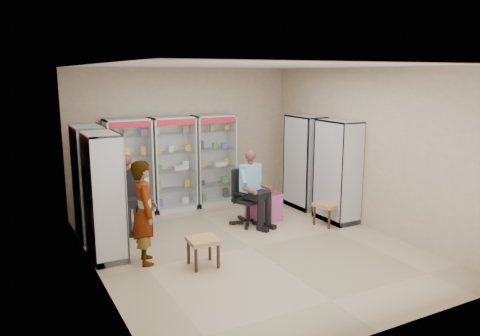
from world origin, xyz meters
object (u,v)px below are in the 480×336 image
woven_stool_a (327,214)px  pink_trunk (264,206)px  office_chair (248,197)px  standing_man (144,212)px  cabinet_left_near (104,197)px  seated_shopkeeper (249,190)px  cabinet_back_left (129,168)px  cabinet_back_mid (173,164)px  wooden_chair (127,204)px  cabinet_right_near (337,171)px  cabinet_right_far (304,162)px  cabinet_back_right (214,160)px  woven_stool_b (203,252)px  cabinet_left_far (91,182)px

woven_stool_a → pink_trunk: bearing=136.4°
office_chair → standing_man: size_ratio=0.68×
cabinet_left_near → seated_shopkeeper: bearing=97.2°
cabinet_left_near → seated_shopkeeper: size_ratio=1.44×
cabinet_left_near → cabinet_back_left: bearing=155.4°
woven_stool_a → cabinet_back_mid: bearing=133.4°
cabinet_left_near → cabinet_back_mid: bearing=137.2°
office_chair → pink_trunk: 0.51m
wooden_chair → office_chair: (2.12, -0.89, 0.07)m
cabinet_right_near → wooden_chair: 4.10m
seated_shopkeeper → wooden_chair: bearing=137.0°
cabinet_back_mid → cabinet_back_left: bearing=180.0°
cabinet_right_far → standing_man: bearing=109.4°
office_chair → pink_trunk: (0.42, 0.12, -0.27)m
cabinet_right_near → cabinet_right_far: bearing=0.0°
cabinet_right_far → cabinet_left_near: 4.55m
cabinet_right_near → seated_shopkeeper: bearing=71.5°
pink_trunk → cabinet_left_near: bearing=-170.8°
cabinet_back_right → wooden_chair: 2.33m
cabinet_left_near → office_chair: size_ratio=1.84×
cabinet_back_mid → woven_stool_b: cabinet_back_mid is taller
woven_stool_b → standing_man: (-0.73, 0.54, 0.59)m
seated_shopkeeper → cabinet_right_near: bearing=-37.4°
cabinet_right_near → seated_shopkeeper: cabinet_right_near is taller
cabinet_right_far → woven_stool_b: cabinet_right_far is taller
pink_trunk → woven_stool_a: bearing=-43.6°
wooden_chair → cabinet_back_mid: bearing=31.3°
cabinet_left_near → standing_man: 0.72m
office_chair → seated_shopkeeper: (0.00, -0.05, 0.15)m
cabinet_left_near → wooden_chair: bearing=152.4°
wooden_chair → office_chair: size_ratio=0.86×
cabinet_right_far → pink_trunk: 1.49m
cabinet_back_right → woven_stool_a: bearing=-61.4°
cabinet_left_far → office_chair: cabinet_left_far is taller
cabinet_right_near → woven_stool_b: (-3.24, -0.84, -0.78)m
cabinet_right_far → wooden_chair: cabinet_right_far is taller
cabinet_left_near → woven_stool_a: (4.13, -0.35, -0.78)m
wooden_chair → woven_stool_a: wooden_chair is taller
cabinet_right_near → woven_stool_a: cabinet_right_near is taller
cabinet_back_right → pink_trunk: (0.39, -1.51, -0.73)m
cabinet_back_left → woven_stool_a: size_ratio=4.55×
cabinet_left_far → standing_man: bearing=17.0°
cabinet_left_far → woven_stool_a: cabinet_left_far is taller
standing_man → woven_stool_b: bearing=-118.0°
cabinet_left_near → woven_stool_a: cabinet_left_near is taller
standing_man → cabinet_back_mid: bearing=-20.2°
cabinet_back_right → woven_stool_b: cabinet_back_right is taller
cabinet_back_mid → cabinet_back_right: size_ratio=1.00×
cabinet_left_near → standing_man: size_ratio=1.24×
woven_stool_a → woven_stool_b: same height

